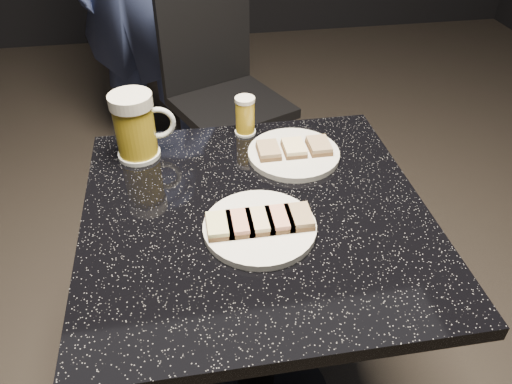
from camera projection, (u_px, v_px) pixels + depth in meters
The scene contains 8 objects.
plate_large at pixel (260, 228), 0.97m from camera, with size 0.22×0.22×0.01m, color white.
plate_small at pixel (294, 154), 1.17m from camera, with size 0.22×0.22×0.01m, color silver.
table at pixel (256, 290), 1.17m from camera, with size 0.70×0.70×0.75m.
beer_mug at pixel (136, 126), 1.13m from camera, with size 0.14×0.10×0.16m.
beer_tumbler at pixel (245, 116), 1.23m from camera, with size 0.05×0.05×0.10m.
chair at pixel (222, 89), 2.01m from camera, with size 0.53×0.53×0.87m.
canapes_on_plate_large at pixel (260, 221), 0.96m from camera, with size 0.20×0.07×0.02m.
canapes_on_plate_small at pixel (294, 148), 1.16m from camera, with size 0.17×0.07×0.02m.
Camera 1 is at (-0.13, -0.77, 1.41)m, focal length 35.00 mm.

